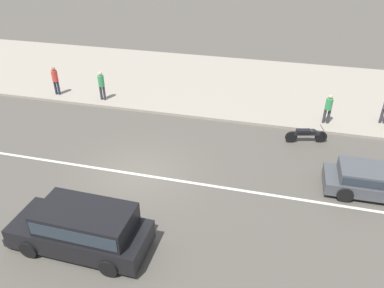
% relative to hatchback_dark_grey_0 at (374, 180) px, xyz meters
% --- Properties ---
extents(ground_plane, '(160.00, 160.00, 0.00)m').
position_rel_hatchback_dark_grey_0_xyz_m(ground_plane, '(-9.21, -1.10, -0.59)').
color(ground_plane, '#544F47').
extents(lane_centre_stripe, '(50.40, 0.14, 0.01)m').
position_rel_hatchback_dark_grey_0_xyz_m(lane_centre_stripe, '(-9.21, -1.10, -0.59)').
color(lane_centre_stripe, silver).
rests_on(lane_centre_stripe, ground).
extents(kerb_strip, '(68.00, 10.00, 0.15)m').
position_rel_hatchback_dark_grey_0_xyz_m(kerb_strip, '(-9.21, 9.38, -0.51)').
color(kerb_strip, '#9E9384').
rests_on(kerb_strip, ground).
extents(hatchback_dark_grey_0, '(4.01, 1.75, 1.10)m').
position_rel_hatchback_dark_grey_0_xyz_m(hatchback_dark_grey_0, '(0.00, 0.00, 0.00)').
color(hatchback_dark_grey_0, '#47494F').
rests_on(hatchback_dark_grey_0, ground).
extents(minivan_black_2, '(4.54, 1.94, 1.56)m').
position_rel_hatchback_dark_grey_0_xyz_m(minivan_black_2, '(-9.35, -5.23, 0.25)').
color(minivan_black_2, black).
rests_on(minivan_black_2, ground).
extents(motorcycle_0, '(1.93, 0.74, 0.80)m').
position_rel_hatchback_dark_grey_0_xyz_m(motorcycle_0, '(-2.42, 3.32, -0.16)').
color(motorcycle_0, black).
rests_on(motorcycle_0, ground).
extents(pedestrian_near_clock, '(0.34, 0.34, 1.68)m').
position_rel_hatchback_dark_grey_0_xyz_m(pedestrian_near_clock, '(-13.72, 5.11, 0.54)').
color(pedestrian_near_clock, '#333338').
rests_on(pedestrian_near_clock, kerb_strip).
extents(pedestrian_by_shop, '(0.34, 0.34, 1.68)m').
position_rel_hatchback_dark_grey_0_xyz_m(pedestrian_by_shop, '(-16.66, 5.14, 0.54)').
color(pedestrian_by_shop, '#232838').
rests_on(pedestrian_by_shop, kerb_strip).
extents(pedestrian_far_end, '(0.34, 0.34, 1.55)m').
position_rel_hatchback_dark_grey_0_xyz_m(pedestrian_far_end, '(-1.46, 5.29, 0.46)').
color(pedestrian_far_end, '#333338').
rests_on(pedestrian_far_end, kerb_strip).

